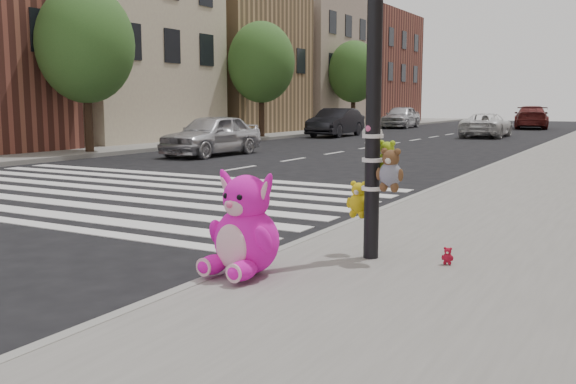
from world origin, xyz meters
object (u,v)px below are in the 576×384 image
Objects in this scene: car_silver_far at (212,135)px; car_dark_far at (336,122)px; pink_bunny at (244,232)px; car_white_near at (486,125)px; signal_pole at (376,106)px; red_teddy at (448,256)px.

car_dark_far is at bearing 98.07° from car_silver_far.
car_white_near is at bearing 104.39° from pink_bunny.
red_teddy is at bearing 6.48° from signal_pole.
signal_pole reaches higher than car_silver_far.
car_dark_far is at bearing 115.90° from signal_pole.
signal_pole is 21.90× the size of red_teddy.
car_silver_far reaches higher than red_teddy.
red_teddy is at bearing 99.63° from car_white_near.
car_dark_far reaches higher than pink_bunny.
signal_pole is 0.91× the size of car_white_near.
car_dark_far is (-11.72, 24.13, -1.03)m from signal_pole.
car_dark_far is at bearing 110.83° from red_teddy.
car_dark_far is at bearing 22.01° from car_white_near.
signal_pole is 0.98× the size of car_silver_far.
pink_bunny is at bearing -146.88° from red_teddy.
pink_bunny is 15.67m from car_silver_far.
signal_pole is 15.28m from car_silver_far.
car_white_near is (-4.72, 27.22, -1.15)m from signal_pole.
pink_bunny is at bearing -51.15° from car_silver_far.
red_teddy is at bearing -64.43° from car_dark_far.
car_silver_far is (-9.46, 12.49, 0.13)m from pink_bunny.
car_silver_far is 16.91m from car_white_near.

